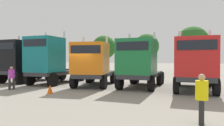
{
  "coord_description": "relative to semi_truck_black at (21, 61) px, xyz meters",
  "views": [
    {
      "loc": [
        7.83,
        -13.14,
        2.11
      ],
      "look_at": [
        1.42,
        2.45,
        1.81
      ],
      "focal_mm": 33.4,
      "sensor_mm": 36.0,
      "label": 1
    }
  ],
  "objects": [
    {
      "name": "ground",
      "position": [
        6.89,
        -1.08,
        -1.95
      ],
      "size": [
        200.0,
        200.0,
        0.0
      ],
      "primitive_type": "plane",
      "color": "gray"
    },
    {
      "name": "semi_truck_black",
      "position": [
        0.0,
        0.0,
        0.0
      ],
      "size": [
        2.71,
        6.12,
        4.32
      ],
      "rotation": [
        0.0,
        0.0,
        -1.54
      ],
      "color": "#333338",
      "rests_on": "ground"
    },
    {
      "name": "semi_truck_teal",
      "position": [
        3.3,
        -0.21,
        0.07
      ],
      "size": [
        2.75,
        5.9,
        4.48
      ],
      "rotation": [
        0.0,
        0.0,
        -1.54
      ],
      "color": "#333338",
      "rests_on": "ground"
    },
    {
      "name": "semi_truck_orange",
      "position": [
        7.32,
        -0.07,
        -0.22
      ],
      "size": [
        3.67,
        6.35,
        3.91
      ],
      "rotation": [
        0.0,
        0.0,
        -1.37
      ],
      "color": "#333338",
      "rests_on": "ground"
    },
    {
      "name": "semi_truck_green",
      "position": [
        10.82,
        0.38,
        -0.11
      ],
      "size": [
        2.65,
        5.94,
        4.09
      ],
      "rotation": [
        0.0,
        0.0,
        -1.55
      ],
      "color": "#333338",
      "rests_on": "ground"
    },
    {
      "name": "semi_truck_red",
      "position": [
        14.57,
        0.24,
        -0.15
      ],
      "size": [
        2.87,
        6.47,
        4.03
      ],
      "rotation": [
        0.0,
        0.0,
        -1.52
      ],
      "color": "#333338",
      "rests_on": "ground"
    },
    {
      "name": "visitor_in_hivis",
      "position": [
        14.86,
        -6.9,
        -1.0
      ],
      "size": [
        0.42,
        0.45,
        1.64
      ],
      "rotation": [
        0.0,
        0.0,
        3.08
      ],
      "color": "#262626",
      "rests_on": "ground"
    },
    {
      "name": "visitor_with_camera",
      "position": [
        2.77,
        -3.53,
        -1.02
      ],
      "size": [
        0.53,
        0.53,
        1.61
      ],
      "rotation": [
        0.0,
        0.0,
        5.88
      ],
      "color": "#333333",
      "rests_on": "ground"
    },
    {
      "name": "traffic_cone_near",
      "position": [
        6.4,
        -3.95,
        -1.67
      ],
      "size": [
        0.36,
        0.36,
        0.56
      ],
      "primitive_type": "cone",
      "color": "#F2590C",
      "rests_on": "ground"
    },
    {
      "name": "oak_far_left",
      "position": [
        0.03,
        17.91,
        2.16
      ],
      "size": [
        4.03,
        4.03,
        6.14
      ],
      "color": "#4C3823",
      "rests_on": "ground"
    },
    {
      "name": "oak_far_centre",
      "position": [
        7.16,
        18.81,
        2.26
      ],
      "size": [
        3.93,
        3.93,
        6.19
      ],
      "color": "#4C3823",
      "rests_on": "ground"
    },
    {
      "name": "oak_far_right",
      "position": [
        14.1,
        15.58,
        2.38
      ],
      "size": [
        4.31,
        4.31,
        6.49
      ],
      "color": "#4C3823",
      "rests_on": "ground"
    }
  ]
}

